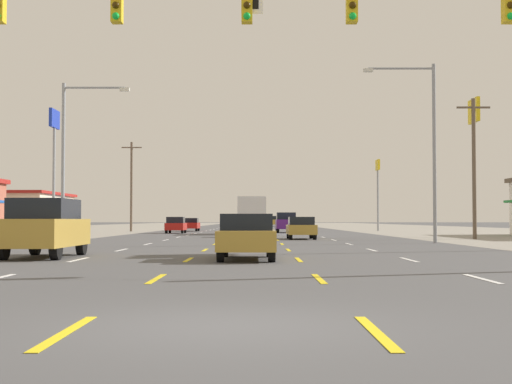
% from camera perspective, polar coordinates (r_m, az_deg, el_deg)
% --- Properties ---
extents(ground_plane, '(572.00, 572.00, 0.00)m').
position_cam_1_polar(ground_plane, '(74.85, -0.47, -3.14)').
color(ground_plane, '#4C4C4F').
extents(lot_apron_left, '(28.00, 440.00, 0.01)m').
position_cam_1_polar(lot_apron_left, '(78.96, -18.76, -2.97)').
color(lot_apron_left, gray).
rests_on(lot_apron_left, ground).
extents(lot_apron_right, '(28.00, 440.00, 0.01)m').
position_cam_1_polar(lot_apron_right, '(78.71, 17.89, -2.99)').
color(lot_apron_right, gray).
rests_on(lot_apron_right, ground).
extents(lane_markings, '(10.64, 227.60, 0.01)m').
position_cam_1_polar(lane_markings, '(113.34, -0.36, -2.81)').
color(lane_markings, white).
rests_on(lane_markings, ground).
extents(signal_span_wire, '(25.81, 0.53, 8.65)m').
position_cam_1_polar(signal_span_wire, '(20.49, -2.34, 9.34)').
color(signal_span_wire, brown).
rests_on(signal_span_wire, ground).
extents(sedan_center_turn_nearest, '(1.80, 4.50, 1.46)m').
position_cam_1_polar(sedan_center_turn_nearest, '(23.63, -0.89, -3.42)').
color(sedan_center_turn_nearest, '#B28C33').
rests_on(sedan_center_turn_nearest, ground).
extents(suv_far_left_near, '(1.98, 4.90, 1.98)m').
position_cam_1_polar(suv_far_left_near, '(25.89, -16.23, -2.63)').
color(suv_far_left_near, '#B28C33').
rests_on(suv_far_left_near, ground).
extents(sedan_inner_right_mid, '(1.80, 4.50, 1.46)m').
position_cam_1_polar(sedan_inner_right_mid, '(48.39, 3.36, -2.78)').
color(sedan_inner_right_mid, '#B28C33').
rests_on(sedan_inner_right_mid, ground).
extents(hatchback_center_turn_midfar, '(1.72, 3.90, 1.54)m').
position_cam_1_polar(hatchback_center_turn_midfar, '(54.28, -0.81, -2.68)').
color(hatchback_center_turn_midfar, '#B28C33').
rests_on(hatchback_center_turn_midfar, ground).
extents(box_truck_center_turn_far, '(2.40, 7.20, 3.23)m').
position_cam_1_polar(box_truck_center_turn_far, '(64.62, -0.47, -1.67)').
color(box_truck_center_turn_far, silver).
rests_on(box_truck_center_turn_far, ground).
extents(hatchback_far_left_farther, '(1.72, 3.90, 1.54)m').
position_cam_1_polar(hatchback_far_left_farther, '(69.83, -6.40, -2.56)').
color(hatchback_far_left_farther, red).
rests_on(hatchback_far_left_farther, ground).
extents(suv_inner_right_farthest, '(1.98, 4.90, 1.98)m').
position_cam_1_polar(suv_inner_right_farthest, '(72.41, 2.17, -2.36)').
color(suv_inner_right_farthest, '#4C196B').
rests_on(suv_inner_right_farthest, ground).
extents(sedan_far_left_distant_a, '(1.80, 4.50, 1.46)m').
position_cam_1_polar(sedan_far_left_distant_a, '(82.22, -5.26, -2.52)').
color(sedan_far_left_distant_a, red).
rests_on(sedan_far_left_distant_a, ground).
extents(sedan_far_right_distant_b, '(1.80, 4.50, 1.46)m').
position_cam_1_polar(sedan_far_right_distant_b, '(121.18, 2.92, -2.41)').
color(sedan_far_right_distant_b, white).
rests_on(sedan_far_right_distant_b, ground).
extents(suv_inner_right_distant_c, '(1.98, 4.90, 1.98)m').
position_cam_1_polar(suv_inner_right_distant_c, '(137.91, 1.21, -2.27)').
color(suv_inner_right_distant_c, '#B28C33').
rests_on(suv_inner_right_distant_c, ground).
extents(storefront_left_row_2, '(12.52, 15.59, 4.44)m').
position_cam_1_polar(storefront_left_row_2, '(90.26, -18.55, -1.44)').
color(storefront_left_row_2, beige).
rests_on(storefront_left_row_2, ground).
extents(pole_sign_left_row_1, '(0.24, 2.32, 9.93)m').
position_cam_1_polar(pole_sign_left_row_1, '(59.94, -15.55, 3.90)').
color(pole_sign_left_row_1, gray).
rests_on(pole_sign_left_row_1, ground).
extents(pole_sign_right_row_1, '(0.24, 2.28, 10.20)m').
position_cam_1_polar(pole_sign_right_row_1, '(56.60, 16.40, 4.55)').
color(pole_sign_right_row_1, gray).
rests_on(pole_sign_right_row_1, ground).
extents(pole_sign_right_row_2, '(0.24, 1.86, 8.20)m').
position_cam_1_polar(pole_sign_right_row_2, '(85.81, 9.26, 1.03)').
color(pole_sign_right_row_2, gray).
rests_on(pole_sign_right_row_2, ground).
extents(streetlight_left_row_0, '(3.70, 0.26, 8.77)m').
position_cam_1_polar(streetlight_left_row_0, '(41.43, -14.39, 3.18)').
color(streetlight_left_row_0, gray).
rests_on(streetlight_left_row_0, ground).
extents(streetlight_right_row_0, '(3.96, 0.26, 9.83)m').
position_cam_1_polar(streetlight_right_row_0, '(41.30, 12.98, 3.99)').
color(streetlight_right_row_0, gray).
rests_on(streetlight_right_row_0, ground).
extents(utility_pole_right_row_0, '(2.20, 0.26, 9.29)m').
position_cam_1_polar(utility_pole_right_row_0, '(50.42, 16.39, 1.98)').
color(utility_pole_right_row_0, brown).
rests_on(utility_pole_right_row_0, ground).
extents(utility_pole_left_row_1, '(2.20, 0.26, 9.76)m').
position_cam_1_polar(utility_pole_left_row_1, '(81.14, -9.81, 0.55)').
color(utility_pole_left_row_1, brown).
rests_on(utility_pole_left_row_1, ground).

